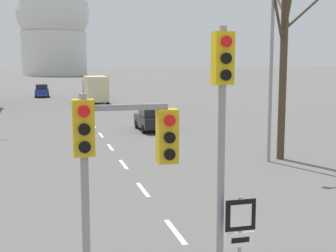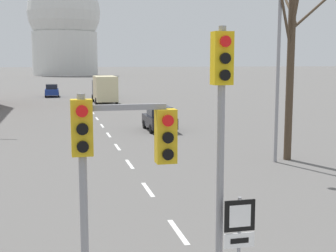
% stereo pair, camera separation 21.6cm
% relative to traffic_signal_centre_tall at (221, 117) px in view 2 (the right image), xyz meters
% --- Properties ---
extents(lane_stripe_1, '(0.16, 2.00, 0.01)m').
position_rel_traffic_signal_centre_tall_xyz_m(lane_stripe_1, '(0.27, 4.15, -3.75)').
color(lane_stripe_1, silver).
rests_on(lane_stripe_1, ground_plane).
extents(lane_stripe_2, '(0.16, 2.00, 0.01)m').
position_rel_traffic_signal_centre_tall_xyz_m(lane_stripe_2, '(0.27, 8.65, -3.75)').
color(lane_stripe_2, silver).
rests_on(lane_stripe_2, ground_plane).
extents(lane_stripe_3, '(0.16, 2.00, 0.01)m').
position_rel_traffic_signal_centre_tall_xyz_m(lane_stripe_3, '(0.27, 13.15, -3.75)').
color(lane_stripe_3, silver).
rests_on(lane_stripe_3, ground_plane).
extents(lane_stripe_4, '(0.16, 2.00, 0.01)m').
position_rel_traffic_signal_centre_tall_xyz_m(lane_stripe_4, '(0.27, 17.65, -3.75)').
color(lane_stripe_4, silver).
rests_on(lane_stripe_4, ground_plane).
extents(lane_stripe_5, '(0.16, 2.00, 0.01)m').
position_rel_traffic_signal_centre_tall_xyz_m(lane_stripe_5, '(0.27, 22.15, -3.75)').
color(lane_stripe_5, silver).
rests_on(lane_stripe_5, ground_plane).
extents(lane_stripe_6, '(0.16, 2.00, 0.01)m').
position_rel_traffic_signal_centre_tall_xyz_m(lane_stripe_6, '(0.27, 26.65, -3.75)').
color(lane_stripe_6, silver).
rests_on(lane_stripe_6, ground_plane).
extents(lane_stripe_7, '(0.16, 2.00, 0.01)m').
position_rel_traffic_signal_centre_tall_xyz_m(lane_stripe_7, '(0.27, 31.15, -3.75)').
color(lane_stripe_7, silver).
rests_on(lane_stripe_7, ground_plane).
extents(lane_stripe_8, '(0.16, 2.00, 0.01)m').
position_rel_traffic_signal_centre_tall_xyz_m(lane_stripe_8, '(0.27, 35.65, -3.75)').
color(lane_stripe_8, silver).
rests_on(lane_stripe_8, ground_plane).
extents(lane_stripe_9, '(0.16, 2.00, 0.01)m').
position_rel_traffic_signal_centre_tall_xyz_m(lane_stripe_9, '(0.27, 40.15, -3.75)').
color(lane_stripe_9, silver).
rests_on(lane_stripe_9, ground_plane).
extents(traffic_signal_centre_tall, '(0.36, 0.34, 5.40)m').
position_rel_traffic_signal_centre_tall_xyz_m(traffic_signal_centre_tall, '(0.00, 0.00, 0.00)').
color(traffic_signal_centre_tall, gray).
rests_on(traffic_signal_centre_tall, ground_plane).
extents(traffic_signal_near_left, '(1.82, 0.34, 4.24)m').
position_rel_traffic_signal_centre_tall_xyz_m(traffic_signal_near_left, '(-2.01, -0.15, -0.57)').
color(traffic_signal_near_left, gray).
rests_on(traffic_signal_near_left, ground_plane).
extents(route_sign_post, '(0.60, 0.08, 2.28)m').
position_rel_traffic_signal_centre_tall_xyz_m(route_sign_post, '(0.30, -0.26, -2.21)').
color(route_sign_post, gray).
rests_on(route_sign_post, ground_plane).
extents(street_lamp_right, '(2.23, 0.36, 9.41)m').
position_rel_traffic_signal_centre_tall_xyz_m(street_lamp_right, '(6.76, 12.01, 1.93)').
color(street_lamp_right, gray).
rests_on(street_lamp_right, ground_plane).
extents(sedan_near_left, '(1.82, 3.89, 1.68)m').
position_rel_traffic_signal_centre_tall_xyz_m(sedan_near_left, '(3.91, 23.29, -2.92)').
color(sedan_near_left, black).
rests_on(sedan_near_left, ground_plane).
extents(sedan_near_right, '(1.85, 4.07, 1.71)m').
position_rel_traffic_signal_centre_tall_xyz_m(sedan_near_right, '(-3.59, 57.15, -2.91)').
color(sedan_near_right, navy).
rests_on(sedan_near_right, ground_plane).
extents(sedan_mid_centre, '(1.82, 4.42, 1.61)m').
position_rel_traffic_signal_centre_tall_xyz_m(sedan_mid_centre, '(3.71, 54.92, -2.93)').
color(sedan_mid_centre, '#2D4C33').
rests_on(sedan_mid_centre, ground_plane).
extents(delivery_truck, '(2.44, 7.20, 3.14)m').
position_rel_traffic_signal_centre_tall_xyz_m(delivery_truck, '(2.30, 44.97, -2.05)').
color(delivery_truck, '#333842').
rests_on(delivery_truck, ground_plane).
extents(bare_tree_right_near, '(4.62, 5.17, 9.55)m').
position_rel_traffic_signal_centre_tall_xyz_m(bare_tree_right_near, '(8.01, 12.45, 1.18)').
color(bare_tree_right_near, '#473828').
rests_on(bare_tree_right_near, ground_plane).
extents(capitol_dome, '(24.41, 24.41, 34.47)m').
position_rel_traffic_signal_centre_tall_xyz_m(capitol_dome, '(0.27, 157.87, 13.04)').
color(capitol_dome, silver).
rests_on(capitol_dome, ground_plane).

